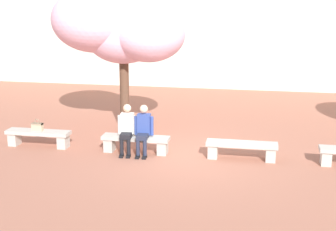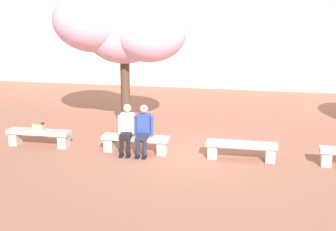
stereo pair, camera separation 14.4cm
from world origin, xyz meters
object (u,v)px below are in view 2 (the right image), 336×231
object	(u,v)px
stone_bench_near_west	(136,141)
person_seated_left	(127,127)
stone_bench_center	(241,148)
handbag	(38,126)
cherry_tree_main	(118,28)
stone_bench_west_end	(39,135)
person_seated_right	(143,128)

from	to	relation	value
stone_bench_near_west	person_seated_left	bearing A→B (deg)	-166.17
stone_bench_center	handbag	xyz separation A→B (m)	(-5.52, -0.03, 0.28)
handbag	cherry_tree_main	bearing A→B (deg)	47.41
handbag	stone_bench_west_end	bearing A→B (deg)	96.80
stone_bench_center	person_seated_left	world-z (taller)	person_seated_left
stone_bench_near_west	stone_bench_center	distance (m)	2.76
stone_bench_west_end	handbag	distance (m)	0.28
person_seated_right	handbag	bearing A→B (deg)	179.51
person_seated_right	stone_bench_west_end	bearing A→B (deg)	178.98
stone_bench_near_west	stone_bench_center	world-z (taller)	same
person_seated_left	cherry_tree_main	xyz separation A→B (m)	(-0.79, 1.93, 2.42)
person_seated_left	handbag	bearing A→B (deg)	179.43
stone_bench_center	person_seated_left	size ratio (longest dim) A/B	1.38
stone_bench_center	cherry_tree_main	distance (m)	5.07
stone_bench_near_west	stone_bench_center	xyz separation A→B (m)	(2.76, 0.00, 0.00)
stone_bench_near_west	person_seated_left	world-z (taller)	person_seated_left
stone_bench_near_west	handbag	world-z (taller)	handbag
stone_bench_west_end	person_seated_left	size ratio (longest dim) A/B	1.38
handbag	person_seated_right	bearing A→B (deg)	-0.49
stone_bench_west_end	cherry_tree_main	distance (m)	3.81
person_seated_right	person_seated_left	bearing A→B (deg)	179.97
person_seated_left	person_seated_right	distance (m)	0.44
person_seated_left	cherry_tree_main	world-z (taller)	cherry_tree_main
handbag	cherry_tree_main	distance (m)	3.63
cherry_tree_main	stone_bench_near_west	bearing A→B (deg)	-61.70
stone_bench_west_end	stone_bench_center	bearing A→B (deg)	0.00
stone_bench_near_west	cherry_tree_main	size ratio (longest dim) A/B	0.41
stone_bench_west_end	person_seated_right	world-z (taller)	person_seated_right
person_seated_right	cherry_tree_main	distance (m)	3.34
stone_bench_near_west	person_seated_right	distance (m)	0.46
stone_bench_west_end	stone_bench_center	distance (m)	5.52
handbag	cherry_tree_main	world-z (taller)	cherry_tree_main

